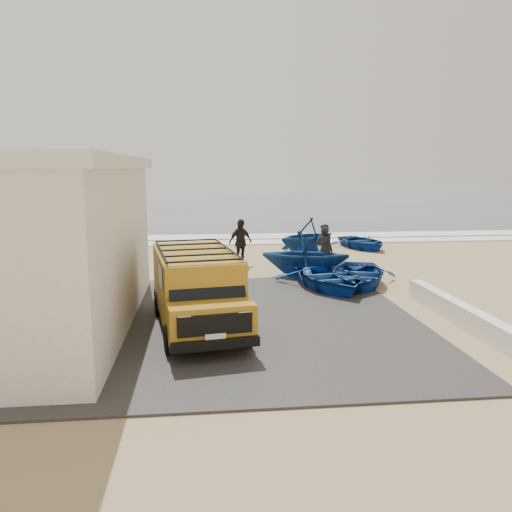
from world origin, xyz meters
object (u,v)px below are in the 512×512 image
fisherman_back (240,242)px  parapet (463,316)px  boat_near_left (327,277)px  boat_far_left (307,236)px  fisherman_middle (324,245)px  boat_mid_left (305,254)px  van (197,287)px  boat_near_right (357,274)px  fisherman_front (325,250)px  boat_far_right (362,242)px

fisherman_back → parapet: bearing=-92.0°
boat_near_left → boat_far_left: 6.85m
fisherman_middle → boat_mid_left: bearing=-6.6°
boat_mid_left → fisherman_middle: bearing=-15.0°
van → boat_near_right: size_ratio=1.31×
boat_near_right → boat_mid_left: bearing=152.1°
boat_near_left → boat_mid_left: 2.01m
fisherman_back → boat_mid_left: bearing=-81.1°
boat_far_left → fisherman_front: bearing=-36.6°
boat_mid_left → boat_far_right: bearing=-19.5°
boat_far_right → fisherman_middle: (-3.00, -4.07, 0.51)m
parapet → van: van is taller
parapet → boat_far_left: 11.29m
parapet → boat_far_left: (-1.73, 11.15, 0.59)m
boat_far_left → fisherman_front: fisherman_front is taller
van → fisherman_front: size_ratio=2.71×
boat_near_right → fisherman_middle: bearing=113.0°
boat_far_right → fisherman_middle: size_ratio=1.94×
fisherman_front → fisherman_middle: 1.72m
boat_near_left → boat_near_right: size_ratio=1.04×
parapet → fisherman_middle: size_ratio=3.50×
boat_mid_left → fisherman_middle: size_ratio=1.88×
parapet → boat_near_left: boat_near_left is taller
boat_far_left → boat_far_right: boat_far_left is taller
boat_far_left → fisherman_back: fisherman_back is taller
boat_far_left → fisherman_front: 4.40m
boat_far_right → boat_far_left: bearing=-172.9°
fisherman_middle → fisherman_back: 3.48m
boat_far_left → fisherman_middle: (0.11, -2.72, -0.01)m
fisherman_middle → fisherman_back: size_ratio=0.89×
van → fisherman_back: size_ratio=2.57×
boat_near_left → fisherman_middle: 4.19m
boat_near_left → boat_near_right: bearing=5.9°
fisherman_front → boat_far_right: bearing=-79.3°
boat_far_right → boat_near_left: bearing=-131.7°
boat_far_left → fisherman_middle: size_ratio=1.92×
boat_near_right → boat_far_right: bearing=89.6°
fisherman_front → fisherman_middle: size_ratio=1.07×
boat_near_right → boat_near_left: bearing=-145.1°
fisherman_front → boat_far_left: bearing=-52.3°
boat_near_right → boat_far_right: 8.28m
boat_near_left → boat_near_right: 1.18m
parapet → boat_near_left: 5.01m
van → boat_mid_left: 6.98m
fisherman_back → fisherman_middle: bearing=-38.9°
boat_near_left → boat_far_left: (0.75, 6.80, 0.46)m
van → fisherman_middle: bearing=47.6°
boat_far_right → fisherman_front: (-3.38, -5.74, 0.57)m
boat_far_left → fisherman_back: bearing=-88.7°
parapet → boat_near_right: bearing=106.0°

